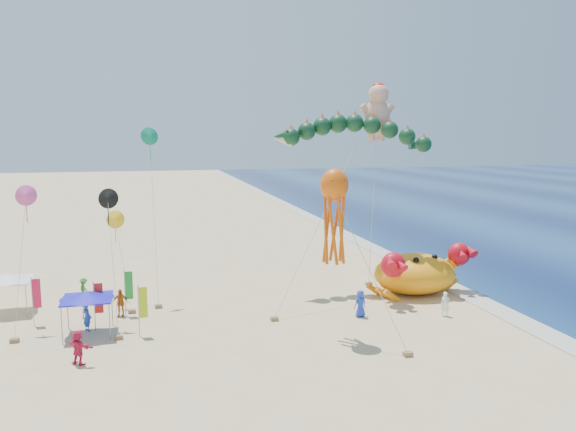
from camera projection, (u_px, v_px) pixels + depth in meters
The scene contains 11 objects.
ground at pixel (323, 312), 38.59m from camera, with size 320.00×320.00×0.00m, color #D1B784.
foam_strip at pixel (478, 300), 41.51m from camera, with size 320.00×320.00×0.00m, color silver.
crab_inflatable at pixel (415, 272), 43.02m from camera, with size 8.68×7.00×3.80m.
dragon_kite at pixel (354, 137), 43.11m from camera, with size 14.14×8.41×13.28m.
cherub_kite at pixel (377, 110), 44.21m from camera, with size 2.06×1.83×16.17m.
octopus_kite at pixel (334, 209), 33.13m from camera, with size 4.04×5.15×10.16m.
canopy_blue at pixel (87, 295), 34.08m from camera, with size 3.20×3.20×2.71m.
canopy_white at pixel (7, 278), 38.33m from camera, with size 3.31×3.31×2.71m.
feather_flags at pixel (101, 296), 35.45m from camera, with size 7.14×4.30×3.20m.
beachgoers at pixel (154, 312), 35.82m from camera, with size 24.70×13.68×1.89m.
small_kites at pixel (103, 200), 37.42m from camera, with size 9.07×8.46×12.70m.
Camera 1 is at (-11.51, -35.50, 12.11)m, focal length 35.00 mm.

